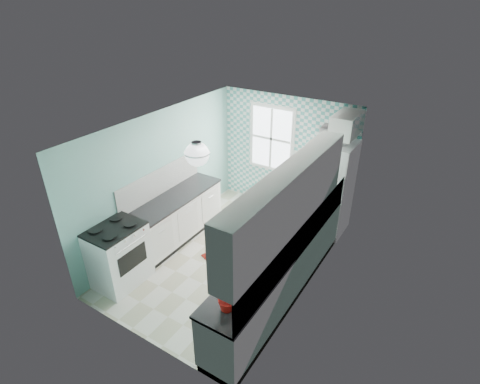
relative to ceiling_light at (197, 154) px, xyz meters
The scene contains 26 objects.
floor 2.47m from the ceiling_light, 90.00° to the left, with size 3.00×4.40×0.02m, color silver.
ceiling 0.82m from the ceiling_light, 90.00° to the left, with size 3.00×4.40×0.02m, color white.
wall_back 3.20m from the ceiling_light, 90.00° to the left, with size 3.00×0.02×2.50m, color #79B4AC.
wall_front 1.77m from the ceiling_light, 90.00° to the right, with size 3.00×0.02×2.50m, color #79B4AC.
wall_left 2.02m from the ceiling_light, 152.09° to the left, with size 0.02×4.40×2.50m, color #79B4AC.
wall_right 2.02m from the ceiling_light, 27.91° to the left, with size 0.02×4.40×2.50m, color #79B4AC.
accent_wall 3.17m from the ceiling_light, 90.00° to the left, with size 3.00×0.01×2.50m, color #4DA6A3.
window 3.08m from the ceiling_light, 96.74° to the left, with size 1.04×0.05×1.44m.
backsplash_right 1.91m from the ceiling_light, 15.05° to the left, with size 0.02×3.60×0.51m, color white.
backsplash_left 2.00m from the ceiling_light, 154.02° to the left, with size 0.02×2.15×0.51m, color white.
upper_cabinets_right 1.41m from the ceiling_light, ahead, with size 0.33×3.20×0.90m, color white.
upper_cabinet_fridge 2.93m from the ceiling_light, 63.70° to the left, with size 0.40×0.74×0.40m, color white.
ceiling_light is the anchor object (origin of this frame).
base_cabinets_right 2.26m from the ceiling_light, 18.43° to the left, with size 0.60×3.60×0.90m, color white.
countertop_right 1.88m from the ceiling_light, 18.65° to the left, with size 0.63×3.60×0.04m, color black.
base_cabinets_left 2.34m from the ceiling_light, 148.86° to the left, with size 0.60×2.15×0.90m, color white.
countertop_left 1.97m from the ceiling_light, 148.54° to the left, with size 0.63×2.15×0.04m, color black.
fridge 3.15m from the ceiling_light, 66.93° to the left, with size 0.82×0.81×1.88m.
stove 2.26m from the ceiling_light, 149.59° to the right, with size 0.69×0.87×1.04m.
sink 2.25m from the ceiling_light, 47.10° to the left, with size 0.56×0.47×0.53m.
rug 2.49m from the ceiling_light, 84.83° to the left, with size 0.78×1.11×0.02m, color maroon.
dish_towel 2.32m from the ceiling_light, 50.92° to the left, with size 0.01×0.21×0.32m, color #60B09B.
fruit_bowl 1.98m from the ceiling_light, 34.15° to the right, with size 0.29×0.29×0.07m, color white.
potted_plant 2.00m from the ceiling_light, 41.41° to the right, with size 0.32×0.28×0.36m, color red.
soap_bottle 2.35m from the ceiling_light, 50.59° to the left, with size 0.09×0.09×0.20m, color #9CB6BD.
microwave 2.85m from the ceiling_light, 66.93° to the left, with size 0.50×0.34×0.28m, color white.
Camera 1 is at (3.07, -4.58, 4.34)m, focal length 28.00 mm.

